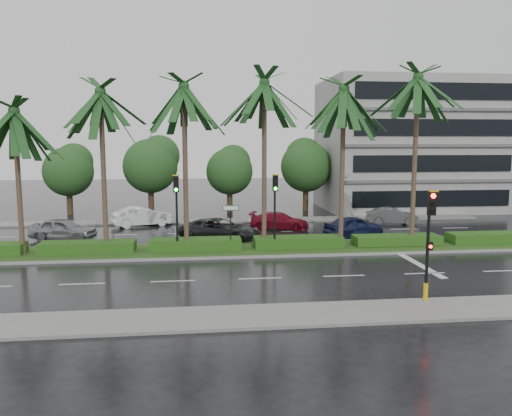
{
  "coord_description": "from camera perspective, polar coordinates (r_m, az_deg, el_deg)",
  "views": [
    {
      "loc": [
        -2.75,
        -27.31,
        6.27
      ],
      "look_at": [
        0.56,
        1.5,
        2.44
      ],
      "focal_mm": 35.0,
      "sensor_mm": 36.0,
      "label": 1
    }
  ],
  "objects": [
    {
      "name": "car_darkgrey",
      "position": [
        32.07,
        -4.2,
        -2.49
      ],
      "size": [
        3.94,
        5.58,
        1.41
      ],
      "primitive_type": "imported",
      "rotation": [
        0.0,
        0.0,
        1.22
      ],
      "color": "black",
      "rests_on": "ground"
    },
    {
      "name": "far_sidewalk",
      "position": [
        39.9,
        -2.52,
        -1.44
      ],
      "size": [
        40.0,
        2.0,
        0.12
      ],
      "primitive_type": "cube",
      "color": "slate",
      "rests_on": "ground"
    },
    {
      "name": "ground",
      "position": [
        28.16,
        -0.78,
        -5.34
      ],
      "size": [
        120.0,
        120.0,
        0.0
      ],
      "primitive_type": "plane",
      "color": "black",
      "rests_on": "ground"
    },
    {
      "name": "palm_row",
      "position": [
        28.46,
        -3.57,
        12.06
      ],
      "size": [
        26.3,
        4.2,
        10.7
      ],
      "color": "#403325",
      "rests_on": "median"
    },
    {
      "name": "car_silver",
      "position": [
        34.48,
        -21.17,
        -2.27
      ],
      "size": [
        2.44,
        4.43,
        1.43
      ],
      "primitive_type": "imported",
      "rotation": [
        0.0,
        0.0,
        1.38
      ],
      "color": "gray",
      "rests_on": "ground"
    },
    {
      "name": "median",
      "position": [
        29.11,
        -0.98,
        -4.76
      ],
      "size": [
        36.0,
        4.0,
        0.15
      ],
      "color": "gray",
      "rests_on": "ground"
    },
    {
      "name": "car_white",
      "position": [
        38.4,
        -12.83,
        -0.95
      ],
      "size": [
        2.95,
        4.75,
        1.48
      ],
      "primitive_type": "imported",
      "rotation": [
        0.0,
        0.0,
        1.9
      ],
      "color": "white",
      "rests_on": "ground"
    },
    {
      "name": "car_red",
      "position": [
        36.19,
        2.69,
        -1.47
      ],
      "size": [
        2.98,
        4.58,
        1.23
      ],
      "primitive_type": "imported",
      "rotation": [
        0.0,
        0.0,
        1.25
      ],
      "color": "maroon",
      "rests_on": "ground"
    },
    {
      "name": "street_sign",
      "position": [
        28.16,
        -2.91,
        -0.95
      ],
      "size": [
        0.95,
        0.09,
        2.6
      ],
      "color": "black",
      "rests_on": "median"
    },
    {
      "name": "signal_median_left",
      "position": [
        27.83,
        -9.08,
        0.68
      ],
      "size": [
        0.34,
        0.42,
        4.36
      ],
      "color": "black",
      "rests_on": "median"
    },
    {
      "name": "near_sidewalk",
      "position": [
        18.41,
        2.49,
        -12.19
      ],
      "size": [
        40.0,
        2.4,
        0.12
      ],
      "primitive_type": "cube",
      "color": "slate",
      "rests_on": "ground"
    },
    {
      "name": "lane_markings",
      "position": [
        28.21,
        5.48,
        -5.34
      ],
      "size": [
        34.0,
        13.06,
        0.01
      ],
      "color": "silver",
      "rests_on": "ground"
    },
    {
      "name": "bg_trees",
      "position": [
        45.12,
        -1.46,
        5.05
      ],
      "size": [
        32.67,
        5.04,
        7.28
      ],
      "color": "#352818",
      "rests_on": "ground"
    },
    {
      "name": "building",
      "position": [
        49.43,
        17.13,
        6.88
      ],
      "size": [
        16.0,
        10.0,
        12.0
      ],
      "primitive_type": "cube",
      "color": "gray",
      "rests_on": "ground"
    },
    {
      "name": "signal_near",
      "position": [
        20.3,
        19.16,
        -3.59
      ],
      "size": [
        0.34,
        0.45,
        4.36
      ],
      "color": "black",
      "rests_on": "near_sidewalk"
    },
    {
      "name": "signal_median_right",
      "position": [
        28.13,
        2.19,
        0.84
      ],
      "size": [
        0.34,
        0.42,
        4.36
      ],
      "color": "black",
      "rests_on": "median"
    },
    {
      "name": "car_blue",
      "position": [
        34.0,
        11.12,
        -2.05
      ],
      "size": [
        2.92,
        4.43,
        1.4
      ],
      "primitive_type": "imported",
      "rotation": [
        0.0,
        0.0,
        1.91
      ],
      "color": "#171F47",
      "rests_on": "ground"
    },
    {
      "name": "car_grey",
      "position": [
        39.74,
        15.33,
        -0.89
      ],
      "size": [
        2.06,
        4.07,
        1.28
      ],
      "primitive_type": "imported",
      "rotation": [
        0.0,
        0.0,
        1.38
      ],
      "color": "#4C4D50",
      "rests_on": "ground"
    },
    {
      "name": "hedge",
      "position": [
        29.04,
        -0.98,
        -4.04
      ],
      "size": [
        35.2,
        1.4,
        0.6
      ],
      "color": "#1A4814",
      "rests_on": "median"
    }
  ]
}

